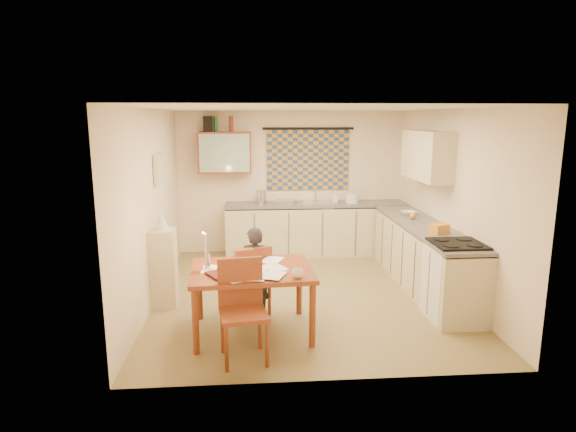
{
  "coord_description": "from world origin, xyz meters",
  "views": [
    {
      "loc": [
        -0.71,
        -6.26,
        2.38
      ],
      "look_at": [
        -0.21,
        0.2,
        1.06
      ],
      "focal_mm": 30.0,
      "sensor_mm": 36.0,
      "label": 1
    }
  ],
  "objects": [
    {
      "name": "person",
      "position": [
        -0.68,
        -0.63,
        0.55
      ],
      "size": [
        0.46,
        0.35,
        1.1
      ],
      "primitive_type": "imported",
      "rotation": [
        0.0,
        0.0,
        3.03
      ],
      "color": "black",
      "rests_on": "floor"
    },
    {
      "name": "framed_print",
      "position": [
        -1.97,
        0.4,
        1.7
      ],
      "size": [
        0.04,
        0.5,
        0.4
      ],
      "primitive_type": "cube",
      "color": "beige",
      "rests_on": "wall_left"
    },
    {
      "name": "floor",
      "position": [
        0.0,
        0.0,
        -0.01
      ],
      "size": [
        4.0,
        4.5,
        0.02
      ],
      "primitive_type": "cube",
      "color": "olive",
      "rests_on": "ground"
    },
    {
      "name": "shelf_stand",
      "position": [
        -1.84,
        -0.29,
        0.5
      ],
      "size": [
        0.32,
        0.3,
        1.01
      ],
      "primitive_type": "cube",
      "color": "#C3B88C",
      "rests_on": "floor"
    },
    {
      "name": "eyeglasses",
      "position": [
        -0.54,
        -1.45,
        0.76
      ],
      "size": [
        0.14,
        0.08,
        0.02
      ],
      "primitive_type": "cube",
      "rotation": [
        0.0,
        0.0,
        0.3
      ],
      "color": "black",
      "rests_on": "dining_table"
    },
    {
      "name": "wall_front",
      "position": [
        0.0,
        -2.26,
        1.25
      ],
      "size": [
        4.0,
        0.02,
        2.5
      ],
      "primitive_type": "cube",
      "color": "beige",
      "rests_on": "floor"
    },
    {
      "name": "candle_flame",
      "position": [
        -1.24,
        -1.15,
        1.16
      ],
      "size": [
        0.02,
        0.02,
        0.02
      ],
      "primitive_type": "sphere",
      "color": "#FFCC66",
      "rests_on": "dining_table"
    },
    {
      "name": "wall_right",
      "position": [
        2.01,
        0.0,
        1.25
      ],
      "size": [
        0.02,
        4.5,
        2.5
      ],
      "primitive_type": "cube",
      "color": "beige",
      "rests_on": "floor"
    },
    {
      "name": "counter_back",
      "position": [
        0.49,
        1.95,
        0.45
      ],
      "size": [
        3.3,
        0.62,
        0.92
      ],
      "color": "#C3B88C",
      "rests_on": "floor"
    },
    {
      "name": "wall_cabinet",
      "position": [
        -1.15,
        2.08,
        1.8
      ],
      "size": [
        0.9,
        0.34,
        0.7
      ],
      "primitive_type": "cube",
      "color": "maroon",
      "rests_on": "wall_back"
    },
    {
      "name": "candle",
      "position": [
        -1.22,
        -1.13,
        1.04
      ],
      "size": [
        0.03,
        0.03,
        0.22
      ],
      "primitive_type": "cylinder",
      "rotation": [
        0.0,
        0.0,
        0.15
      ],
      "color": "white",
      "rests_on": "dining_table"
    },
    {
      "name": "stove",
      "position": [
        1.7,
        -0.96,
        0.47
      ],
      "size": [
        0.61,
        0.61,
        0.94
      ],
      "color": "white",
      "rests_on": "floor"
    },
    {
      "name": "print_canvas",
      "position": [
        -1.95,
        0.4,
        1.7
      ],
      "size": [
        0.01,
        0.42,
        0.32
      ],
      "primitive_type": "cube",
      "color": "white",
      "rests_on": "wall_left"
    },
    {
      "name": "chair_near",
      "position": [
        -0.81,
        -1.78,
        0.31
      ],
      "size": [
        0.52,
        0.52,
        1.0
      ],
      "rotation": [
        0.0,
        0.0,
        0.16
      ],
      "color": "maroon",
      "rests_on": "floor"
    },
    {
      "name": "chair_far",
      "position": [
        -0.72,
        -0.6,
        0.27
      ],
      "size": [
        0.5,
        0.5,
        0.87
      ],
      "rotation": [
        0.0,
        0.0,
        3.46
      ],
      "color": "maroon",
      "rests_on": "floor"
    },
    {
      "name": "bowl",
      "position": [
        1.7,
        0.82,
        0.95
      ],
      "size": [
        0.34,
        0.34,
        0.06
      ],
      "primitive_type": "imported",
      "rotation": [
        0.0,
        0.0,
        0.26
      ],
      "color": "white",
      "rests_on": "counter_right"
    },
    {
      "name": "wall_back",
      "position": [
        0.0,
        2.26,
        1.25
      ],
      "size": [
        4.0,
        0.02,
        2.5
      ],
      "primitive_type": "cube",
      "color": "beige",
      "rests_on": "floor"
    },
    {
      "name": "speaker",
      "position": [
        -1.42,
        2.08,
        2.28
      ],
      "size": [
        0.18,
        0.21,
        0.26
      ],
      "primitive_type": "cube",
      "rotation": [
        0.0,
        0.0,
        0.1
      ],
      "color": "black",
      "rests_on": "wall_cabinet"
    },
    {
      "name": "curtain_rod",
      "position": [
        0.3,
        2.2,
        2.2
      ],
      "size": [
        1.6,
        0.04,
        0.04
      ],
      "primitive_type": "cylinder",
      "rotation": [
        0.0,
        1.57,
        0.0
      ],
      "color": "black",
      "rests_on": "wall_back"
    },
    {
      "name": "upper_cabinet_right",
      "position": [
        1.83,
        0.55,
        1.85
      ],
      "size": [
        0.34,
        1.3,
        0.7
      ],
      "primitive_type": "cube",
      "color": "#C3B88C",
      "rests_on": "wall_right"
    },
    {
      "name": "book",
      "position": [
        -1.12,
        -1.3,
        0.76
      ],
      "size": [
        0.21,
        0.27,
        0.02
      ],
      "primitive_type": "imported",
      "rotation": [
        0.0,
        0.0,
        -0.05
      ],
      "color": "orange",
      "rests_on": "dining_table"
    },
    {
      "name": "candle_holder",
      "position": [
        -1.2,
        -1.15,
        0.84
      ],
      "size": [
        0.06,
        0.06,
        0.18
      ],
      "primitive_type": "cylinder",
      "rotation": [
        0.0,
        0.0,
        -0.0
      ],
      "color": "silver",
      "rests_on": "dining_table"
    },
    {
      "name": "kettle",
      "position": [
        -0.55,
        1.95,
        1.04
      ],
      "size": [
        0.19,
        0.19,
        0.24
      ],
      "primitive_type": "cylinder",
      "rotation": [
        0.0,
        0.0,
        0.04
      ],
      "color": "silver",
      "rests_on": "counter_back"
    },
    {
      "name": "dish_rack",
      "position": [
        -0.12,
        1.95,
        0.95
      ],
      "size": [
        0.43,
        0.4,
        0.06
      ],
      "primitive_type": "cube",
      "rotation": [
        0.0,
        0.0,
        -0.35
      ],
      "color": "silver",
      "rests_on": "counter_back"
    },
    {
      "name": "soap_bottle",
      "position": [
        0.76,
        2.0,
        1.02
      ],
      "size": [
        0.09,
        0.1,
        0.2
      ],
      "primitive_type": "imported",
      "rotation": [
        0.0,
        0.0,
        0.03
      ],
      "color": "white",
      "rests_on": "counter_back"
    },
    {
      "name": "orange_bag",
      "position": [
        1.7,
        -0.39,
        0.98
      ],
      "size": [
        0.27,
        0.24,
        0.12
      ],
      "primitive_type": "cube",
      "rotation": [
        0.0,
        0.0,
        0.43
      ],
      "color": "orange",
      "rests_on": "counter_right"
    },
    {
      "name": "bottle_brown",
      "position": [
        -1.03,
        2.08,
        2.28
      ],
      "size": [
        0.08,
        0.08,
        0.26
      ],
      "primitive_type": "cylinder",
      "rotation": [
        0.0,
        0.0,
        -0.16
      ],
      "color": "maroon",
      "rests_on": "wall_cabinet"
    },
    {
      "name": "counter_right",
      "position": [
        1.7,
        0.11,
        0.45
      ],
      "size": [
        0.62,
        2.95,
        0.92
      ],
      "color": "#C3B88C",
      "rests_on": "floor"
    },
    {
      "name": "wall_cabinet_glass",
      "position": [
        -1.15,
        1.91,
        1.8
      ],
      "size": [
        0.84,
        0.02,
        0.64
      ],
      "primitive_type": "cube",
      "color": "#99B2A5",
      "rests_on": "wall_back"
    },
    {
      "name": "papers",
      "position": [
        -0.75,
        -1.24,
        0.76
      ],
      "size": [
        0.96,
        0.98,
        0.02
      ],
      "rotation": [
        0.0,
        0.0,
        0.06
      ],
      "color": "white",
      "rests_on": "dining_table"
    },
    {
      "name": "mug",
      "position": [
        -0.24,
        -1.51,
        0.8
      ],
      "size": [
        0.19,
        0.19,
        0.09
      ],
      "primitive_type": "imported",
      "rotation": [
        0.0,
        0.0,
        0.31
      ],
      "color": "white",
      "rests_on": "dining_table"
    },
    {
      "name": "bottle_green",
      "position": [
        -1.29,
        2.08,
        2.28
      ],
      "size": [
        0.08,
        0.08,
        0.26
      ],
      "primitive_type": "cylinder",
      "rotation": [
        0.0,
        0.0,
        0.17
      ],
      "color": "#195926",
      "rests_on": "wall_cabinet"
    },
    {
      "name": "dining_table",
      "position": [
        -0.72,
        -1.16,
        0.38
      ],
      "size": [
        1.38,
        1.08,
        0.75
      ],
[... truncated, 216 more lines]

